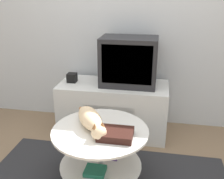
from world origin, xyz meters
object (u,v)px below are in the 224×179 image
(cat, at_px, (91,120))
(tv, at_px, (129,61))
(dvd_box, at_px, (116,134))
(speaker, at_px, (72,78))

(cat, bearing_deg, tv, 135.25)
(dvd_box, distance_m, cat, 0.24)
(dvd_box, bearing_deg, speaker, 124.64)
(speaker, bearing_deg, dvd_box, -55.36)
(tv, relative_size, cat, 1.14)
(speaker, bearing_deg, cat, -62.51)
(speaker, height_order, cat, speaker)
(dvd_box, bearing_deg, cat, 153.22)
(tv, bearing_deg, speaker, -176.57)
(dvd_box, xyz_separation_m, cat, (-0.21, 0.11, 0.04))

